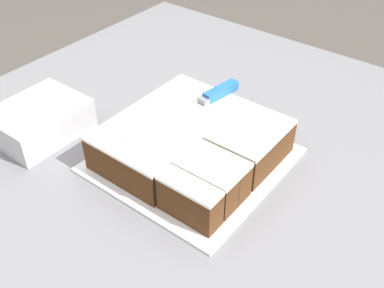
{
  "coord_description": "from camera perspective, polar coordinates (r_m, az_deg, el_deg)",
  "views": [
    {
      "loc": [
        -0.54,
        -0.55,
        1.58
      ],
      "look_at": [
        0.04,
        -0.09,
        0.99
      ],
      "focal_mm": 42.0,
      "sensor_mm": 36.0,
      "label": 1
    }
  ],
  "objects": [
    {
      "name": "knife",
      "position": [
        1.0,
        2.19,
        5.83
      ],
      "size": [
        0.31,
        0.07,
        0.02
      ],
      "rotation": [
        0.0,
        0.0,
        2.98
      ],
      "color": "silver",
      "rests_on": "cake"
    },
    {
      "name": "countertop",
      "position": [
        1.35,
        -4.35,
        -16.73
      ],
      "size": [
        1.4,
        1.1,
        0.95
      ],
      "color": "slate",
      "rests_on": "ground_plane"
    },
    {
      "name": "cake_board",
      "position": [
        0.97,
        0.0,
        -1.99
      ],
      "size": [
        0.36,
        0.36,
        0.01
      ],
      "color": "silver",
      "rests_on": "countertop"
    },
    {
      "name": "storage_box",
      "position": [
        1.08,
        -18.79,
        2.88
      ],
      "size": [
        0.2,
        0.16,
        0.07
      ],
      "color": "#B2B2B7",
      "rests_on": "countertop"
    },
    {
      "name": "cake",
      "position": [
        0.94,
        -0.02,
        0.12
      ],
      "size": [
        0.32,
        0.32,
        0.08
      ],
      "color": "#472814",
      "rests_on": "cake_board"
    }
  ]
}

